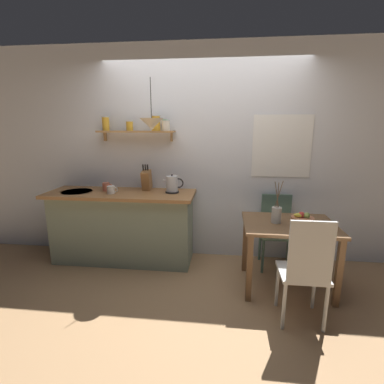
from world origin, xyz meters
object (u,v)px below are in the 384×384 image
(twig_vase, at_px, (276,214))
(coffee_mug_by_sink, at_px, (106,187))
(knife_block, at_px, (147,180))
(pendant_lamp, at_px, (152,124))
(electric_kettle, at_px, (172,184))
(coffee_mug_spare, at_px, (111,190))
(dining_chair_near, at_px, (305,268))
(fruit_bowl, at_px, (302,219))
(dining_chair_far, at_px, (276,227))
(dining_table, at_px, (288,234))

(twig_vase, relative_size, coffee_mug_by_sink, 3.36)
(knife_block, relative_size, pendant_lamp, 0.61)
(twig_vase, relative_size, electric_kettle, 1.77)
(knife_block, bearing_deg, twig_vase, -19.91)
(twig_vase, bearing_deg, coffee_mug_spare, 170.44)
(dining_chair_near, relative_size, coffee_mug_spare, 7.31)
(knife_block, distance_m, coffee_mug_spare, 0.45)
(dining_chair_near, height_order, coffee_mug_spare, coffee_mug_spare)
(fruit_bowl, xyz_separation_m, knife_block, (-1.80, 0.55, 0.27))
(pendant_lamp, bearing_deg, coffee_mug_spare, 173.46)
(dining_chair_near, distance_m, pendant_lamp, 2.13)
(knife_block, relative_size, coffee_mug_spare, 2.48)
(dining_chair_far, distance_m, fruit_bowl, 0.61)
(dining_table, bearing_deg, fruit_bowl, 4.01)
(coffee_mug_by_sink, bearing_deg, electric_kettle, -0.09)
(fruit_bowl, xyz_separation_m, twig_vase, (-0.27, -0.01, 0.04))
(twig_vase, xyz_separation_m, electric_kettle, (-1.18, 0.46, 0.20))
(coffee_mug_spare, height_order, pendant_lamp, pendant_lamp)
(dining_chair_near, relative_size, fruit_bowl, 4.31)
(dining_chair_near, xyz_separation_m, dining_chair_far, (-0.05, 1.14, -0.05))
(dining_chair_near, height_order, coffee_mug_by_sink, coffee_mug_by_sink)
(fruit_bowl, relative_size, coffee_mug_by_sink, 1.73)
(electric_kettle, distance_m, coffee_mug_by_sink, 0.85)
(electric_kettle, xyz_separation_m, coffee_mug_by_sink, (-0.85, 0.00, -0.05))
(fruit_bowl, bearing_deg, coffee_mug_spare, 171.78)
(knife_block, bearing_deg, fruit_bowl, -16.94)
(electric_kettle, bearing_deg, twig_vase, -21.13)
(knife_block, xyz_separation_m, coffee_mug_spare, (-0.38, -0.23, -0.09))
(coffee_mug_by_sink, bearing_deg, coffee_mug_spare, -49.48)
(dining_table, relative_size, knife_block, 2.78)
(twig_vase, distance_m, coffee_mug_spare, 1.94)
(twig_vase, height_order, pendant_lamp, pendant_lamp)
(coffee_mug_by_sink, bearing_deg, fruit_bowl, -11.11)
(pendant_lamp, bearing_deg, dining_table, -9.85)
(dining_chair_near, bearing_deg, twig_vase, 104.12)
(dining_chair_near, bearing_deg, coffee_mug_by_sink, 153.77)
(electric_kettle, height_order, coffee_mug_by_sink, electric_kettle)
(dining_chair_near, relative_size, coffee_mug_by_sink, 7.46)
(dining_table, bearing_deg, knife_block, 161.55)
(pendant_lamp, bearing_deg, twig_vase, -10.74)
(fruit_bowl, xyz_separation_m, coffee_mug_spare, (-2.18, 0.31, 0.18))
(fruit_bowl, xyz_separation_m, coffee_mug_by_sink, (-2.29, 0.45, 0.19))
(coffee_mug_by_sink, distance_m, coffee_mug_spare, 0.18)
(dining_chair_far, bearing_deg, dining_chair_near, -87.61)
(dining_chair_near, height_order, twig_vase, twig_vase)
(coffee_mug_by_sink, bearing_deg, dining_table, -11.98)
(fruit_bowl, distance_m, twig_vase, 0.27)
(twig_vase, bearing_deg, pendant_lamp, 169.26)
(dining_table, distance_m, coffee_mug_by_sink, 2.24)
(dining_table, bearing_deg, dining_chair_far, 93.18)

